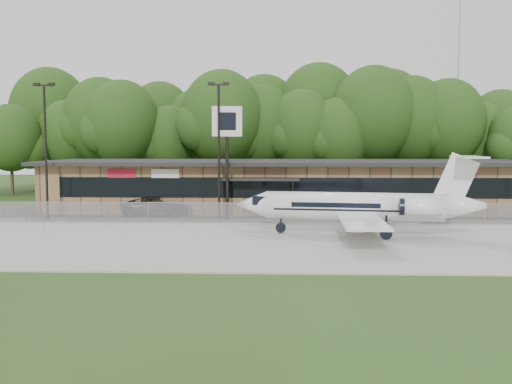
{
  "coord_description": "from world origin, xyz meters",
  "views": [
    {
      "loc": [
        -0.63,
        -25.57,
        5.69
      ],
      "look_at": [
        -2.08,
        12.0,
        2.54
      ],
      "focal_mm": 40.0,
      "sensor_mm": 36.0,
      "label": 1
    }
  ],
  "objects_px": {
    "terminal": "(285,185)",
    "business_jet": "(363,207)",
    "suv": "(158,206)",
    "pole_sign": "(227,133)"
  },
  "relations": [
    {
      "from": "terminal",
      "to": "business_jet",
      "type": "distance_m",
      "value": 15.3
    },
    {
      "from": "terminal",
      "to": "suv",
      "type": "height_order",
      "value": "terminal"
    },
    {
      "from": "suv",
      "to": "pole_sign",
      "type": "bearing_deg",
      "value": -110.38
    },
    {
      "from": "pole_sign",
      "to": "business_jet",
      "type": "bearing_deg",
      "value": -50.66
    },
    {
      "from": "business_jet",
      "to": "pole_sign",
      "type": "height_order",
      "value": "pole_sign"
    },
    {
      "from": "terminal",
      "to": "pole_sign",
      "type": "distance_m",
      "value": 9.45
    },
    {
      "from": "terminal",
      "to": "pole_sign",
      "type": "bearing_deg",
      "value": -121.72
    },
    {
      "from": "business_jet",
      "to": "suv",
      "type": "relative_size",
      "value": 2.72
    },
    {
      "from": "pole_sign",
      "to": "terminal",
      "type": "bearing_deg",
      "value": 47.3
    },
    {
      "from": "terminal",
      "to": "suv",
      "type": "distance_m",
      "value": 11.35
    }
  ]
}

